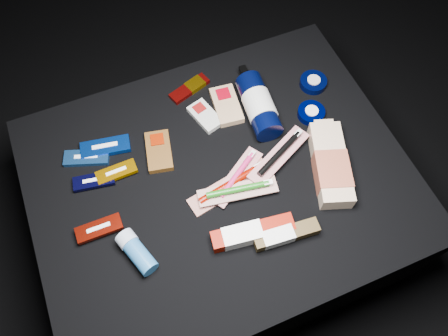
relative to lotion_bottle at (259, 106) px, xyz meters
name	(u,v)px	position (x,y,z in m)	size (l,w,h in m)	color
ground	(221,228)	(-0.17, -0.14, -0.44)	(3.00, 3.00, 0.00)	black
cloth_table	(221,206)	(-0.17, -0.14, -0.24)	(0.98, 0.78, 0.40)	black
luna_bar_0	(87,158)	(-0.48, 0.04, -0.03)	(0.13, 0.08, 0.02)	#1D5198
luna_bar_1	(106,147)	(-0.43, 0.05, -0.03)	(0.14, 0.07, 0.02)	navy
luna_bar_2	(94,181)	(-0.48, -0.03, -0.03)	(0.11, 0.06, 0.01)	black
luna_bar_3	(117,172)	(-0.42, -0.03, -0.02)	(0.11, 0.04, 0.01)	#BB7800
luna_bar_4	(99,229)	(-0.50, -0.17, -0.02)	(0.11, 0.04, 0.01)	#690F06
clif_bar_0	(159,150)	(-0.30, -0.01, -0.03)	(0.09, 0.13, 0.02)	#553312
clif_bar_1	(204,115)	(-0.14, 0.05, -0.03)	(0.08, 0.11, 0.02)	#B4B3AC
clif_bar_2	(226,104)	(-0.07, 0.06, -0.03)	(0.08, 0.14, 0.02)	tan
power_bar	(191,87)	(-0.14, 0.16, -0.03)	(0.13, 0.08, 0.02)	#6C0807
lotion_bottle	(259,106)	(0.00, 0.00, 0.00)	(0.10, 0.25, 0.08)	black
cream_tin_upper	(313,82)	(0.19, 0.03, -0.03)	(0.08, 0.08, 0.02)	black
cream_tin_lower	(311,113)	(0.14, -0.06, -0.03)	(0.08, 0.08, 0.02)	black
bodywash_bottle	(331,166)	(0.10, -0.24, -0.01)	(0.15, 0.25, 0.05)	#CDAC8B
deodorant_stick	(136,252)	(-0.44, -0.26, -0.02)	(0.08, 0.12, 0.05)	#23598C
toothbrush_pack_0	(231,184)	(-0.16, -0.18, -0.03)	(0.24, 0.10, 0.03)	#A8A19C
toothbrush_pack_1	(238,175)	(-0.13, -0.16, -0.02)	(0.18, 0.14, 0.02)	beige
toothbrush_pack_2	(239,190)	(-0.15, -0.21, -0.02)	(0.21, 0.08, 0.02)	silver
toothbrush_pack_3	(280,154)	(-0.01, -0.16, -0.01)	(0.21, 0.13, 0.02)	beige
toothpaste_carton_red	(249,234)	(-0.17, -0.32, -0.02)	(0.21, 0.07, 0.04)	#810D00
toothpaste_carton_green	(283,235)	(-0.10, -0.36, -0.02)	(0.16, 0.05, 0.03)	#3C2D14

